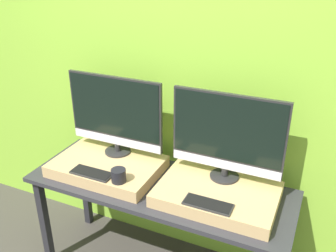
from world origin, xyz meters
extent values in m
cube|color=#8CC638|center=(0.00, 0.67, 1.30)|extent=(8.00, 0.04, 2.60)
cube|color=#2D2D33|center=(0.00, 0.30, 0.73)|extent=(1.68, 0.60, 0.03)
cube|color=#232328|center=(-0.78, 0.06, 0.36)|extent=(0.05, 0.05, 0.71)
cube|color=#232328|center=(-0.78, 0.54, 0.36)|extent=(0.05, 0.05, 0.71)
cube|color=#232328|center=(0.78, 0.54, 0.36)|extent=(0.05, 0.05, 0.71)
cube|color=tan|center=(-0.38, 0.30, 0.78)|extent=(0.69, 0.47, 0.08)
cylinder|color=#282828|center=(-0.38, 0.43, 0.82)|extent=(0.18, 0.18, 0.01)
cylinder|color=#282828|center=(-0.38, 0.43, 0.86)|extent=(0.04, 0.04, 0.05)
cube|color=#282828|center=(-0.38, 0.43, 1.12)|extent=(0.67, 0.02, 0.48)
cube|color=black|center=(-0.38, 0.42, 1.15)|extent=(0.65, 0.00, 0.39)
cube|color=silver|center=(-0.38, 0.42, 0.91)|extent=(0.66, 0.00, 0.06)
cube|color=#2D2D2D|center=(-0.38, 0.12, 0.82)|extent=(0.27, 0.11, 0.01)
cube|color=black|center=(-0.38, 0.12, 0.83)|extent=(0.26, 0.09, 0.00)
cylinder|color=black|center=(-0.18, 0.12, 0.86)|extent=(0.09, 0.09, 0.08)
cube|color=tan|center=(0.38, 0.30, 0.78)|extent=(0.69, 0.47, 0.08)
cylinder|color=#282828|center=(0.38, 0.43, 0.82)|extent=(0.18, 0.18, 0.01)
cylinder|color=#282828|center=(0.38, 0.43, 0.86)|extent=(0.04, 0.04, 0.05)
cube|color=#282828|center=(0.38, 0.43, 1.12)|extent=(0.67, 0.02, 0.48)
cube|color=black|center=(0.38, 0.42, 1.15)|extent=(0.65, 0.00, 0.39)
cube|color=silver|center=(0.38, 0.42, 0.91)|extent=(0.66, 0.00, 0.06)
cube|color=#2D2D2D|center=(0.38, 0.12, 0.82)|extent=(0.27, 0.11, 0.01)
cube|color=black|center=(0.38, 0.12, 0.83)|extent=(0.26, 0.09, 0.00)
camera|label=1|loc=(0.87, -1.47, 2.08)|focal=40.00mm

